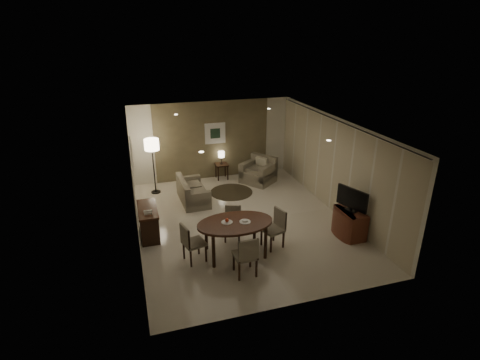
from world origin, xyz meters
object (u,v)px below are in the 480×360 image
object	(u,v)px
dining_table	(235,238)
armchair	(258,170)
tv_cabinet	(350,223)
side_table	(222,171)
chair_far	(232,224)
console_desk	(149,222)
chair_left	(194,242)
floor_lamp	(154,166)
chair_near	(245,255)
chair_right	(273,229)
sofa	(193,190)

from	to	relation	value
dining_table	armchair	distance (m)	4.48
tv_cabinet	dining_table	world-z (taller)	dining_table
dining_table	side_table	world-z (taller)	dining_table
chair_far	tv_cabinet	bearing A→B (deg)	6.81
console_desk	armchair	xyz separation A→B (m)	(3.85, 2.55, 0.06)
chair_left	side_table	xyz separation A→B (m)	(1.83, 4.71, -0.19)
side_table	tv_cabinet	bearing A→B (deg)	-65.60
floor_lamp	armchair	bearing A→B (deg)	-2.34
chair_left	side_table	size ratio (longest dim) A/B	1.71
armchair	side_table	xyz separation A→B (m)	(-1.11, 0.69, -0.17)
armchair	floor_lamp	size ratio (longest dim) A/B	0.55
floor_lamp	tv_cabinet	bearing A→B (deg)	-42.97
dining_table	side_table	size ratio (longest dim) A/B	3.23
side_table	dining_table	bearing A→B (deg)	-100.53
console_desk	armchair	distance (m)	4.62
chair_near	floor_lamp	size ratio (longest dim) A/B	0.54
tv_cabinet	chair_far	world-z (taller)	chair_far
dining_table	chair_right	world-z (taller)	chair_right
chair_near	dining_table	bearing A→B (deg)	-93.01
armchair	console_desk	bearing A→B (deg)	-93.90
chair_near	console_desk	bearing A→B (deg)	-52.53
tv_cabinet	sofa	size ratio (longest dim) A/B	0.59
chair_far	chair_right	distance (m)	1.02
chair_left	dining_table	bearing A→B (deg)	-105.38
chair_near	sofa	xyz separation A→B (m)	(-0.40, 3.98, -0.12)
chair_far	armchair	xyz separation A→B (m)	(1.87, 3.38, 0.01)
tv_cabinet	chair_left	xyz separation A→B (m)	(-3.98, 0.03, 0.12)
dining_table	armchair	xyz separation A→B (m)	(1.99, 4.02, 0.03)
sofa	armchair	world-z (taller)	armchair
chair_left	tv_cabinet	bearing A→B (deg)	-105.91
sofa	floor_lamp	distance (m)	1.54
tv_cabinet	chair_near	xyz separation A→B (m)	(-3.04, -0.78, 0.13)
sofa	chair_right	bearing A→B (deg)	-158.41
chair_left	armchair	xyz separation A→B (m)	(2.94, 4.02, -0.03)
chair_far	chair_left	bearing A→B (deg)	-129.69
dining_table	chair_right	size ratio (longest dim) A/B	1.87
console_desk	chair_far	distance (m)	2.15
chair_right	chair_left	bearing A→B (deg)	-105.26
chair_near	floor_lamp	distance (m)	5.19
console_desk	chair_left	bearing A→B (deg)	-58.33
armchair	side_table	size ratio (longest dim) A/B	1.81
chair_right	floor_lamp	distance (m)	4.79
chair_far	sofa	distance (m)	2.59
chair_left	armchair	world-z (taller)	chair_left
dining_table	sofa	world-z (taller)	dining_table
tv_cabinet	dining_table	bearing A→B (deg)	179.43
console_desk	sofa	xyz separation A→B (m)	(1.45, 1.69, -0.02)
tv_cabinet	chair_right	size ratio (longest dim) A/B	0.96
chair_near	side_table	world-z (taller)	chair_near
armchair	sofa	bearing A→B (deg)	-107.87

